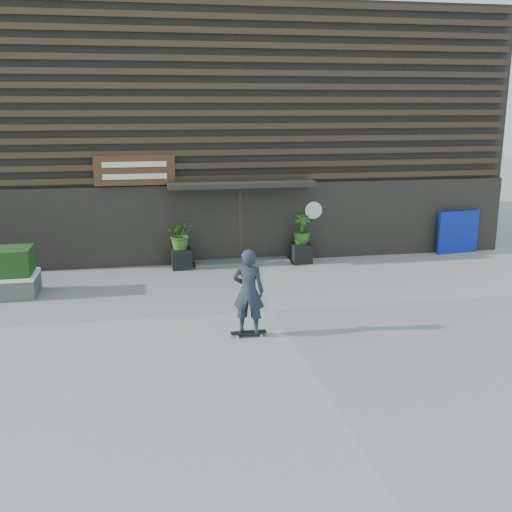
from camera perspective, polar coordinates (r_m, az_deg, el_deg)
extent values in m
plane|color=gray|center=(14.98, 1.52, -5.14)|extent=(80.00, 80.00, 0.00)
cube|color=#494A47|center=(19.29, -1.35, -0.56)|extent=(3.00, 0.80, 0.12)
cube|color=black|center=(18.83, -6.97, -0.27)|extent=(0.60, 0.60, 0.60)
imported|color=#2D591E|center=(18.66, -7.04, 2.05)|extent=(0.86, 0.75, 0.96)
cube|color=black|center=(19.43, 4.28, 0.24)|extent=(0.60, 0.60, 0.60)
imported|color=#2D591E|center=(19.26, 4.32, 2.50)|extent=(0.54, 0.54, 0.96)
cube|color=#0B1A96|center=(21.67, 18.39, 2.15)|extent=(1.55, 0.33, 1.45)
cube|color=black|center=(24.03, -3.55, 11.81)|extent=(18.00, 10.00, 8.00)
cube|color=black|center=(19.35, -1.54, 3.10)|extent=(18.00, 0.12, 2.50)
cube|color=#38281E|center=(19.07, -1.54, 7.35)|extent=(17.60, 0.08, 0.18)
cube|color=#38281E|center=(19.03, -1.54, 8.52)|extent=(17.60, 0.08, 0.18)
cube|color=#38281E|center=(19.00, -1.55, 9.70)|extent=(17.60, 0.08, 0.18)
cube|color=#38281E|center=(18.97, -1.56, 10.88)|extent=(17.60, 0.08, 0.18)
cube|color=#38281E|center=(18.96, -1.57, 12.06)|extent=(17.60, 0.08, 0.18)
cube|color=#38281E|center=(18.95, -1.58, 13.25)|extent=(17.60, 0.08, 0.18)
cube|color=#38281E|center=(18.95, -1.58, 14.44)|extent=(17.60, 0.08, 0.18)
cube|color=#38281E|center=(18.95, -1.59, 15.62)|extent=(17.60, 0.08, 0.18)
cube|color=#38281E|center=(18.97, -1.60, 16.81)|extent=(17.60, 0.08, 0.18)
cube|color=#38281E|center=(18.99, -1.61, 17.99)|extent=(17.60, 0.08, 0.18)
cube|color=#38281E|center=(19.02, -1.62, 19.17)|extent=(17.60, 0.08, 0.18)
cube|color=#38281E|center=(19.06, -1.63, 20.34)|extent=(17.60, 0.08, 0.18)
cube|color=#38281E|center=(19.11, -1.64, 21.51)|extent=(17.60, 0.08, 0.18)
cube|color=#38281E|center=(19.16, -1.64, 22.67)|extent=(17.60, 0.08, 0.18)
cube|color=black|center=(18.72, -1.35, 6.76)|extent=(4.50, 1.00, 0.15)
cube|color=black|center=(19.53, -1.61, 2.90)|extent=(2.40, 0.30, 2.30)
cube|color=#38281E|center=(19.35, -1.53, 2.80)|extent=(0.06, 0.10, 2.30)
cube|color=#472B19|center=(18.72, -11.31, 7.88)|extent=(2.40, 0.10, 0.90)
cube|color=beige|center=(18.64, -11.34, 8.41)|extent=(1.90, 0.02, 0.16)
cube|color=beige|center=(18.67, -11.28, 7.31)|extent=(1.90, 0.02, 0.16)
cylinder|color=white|center=(19.73, 5.41, 4.29)|extent=(0.56, 0.03, 0.56)
cube|color=black|center=(13.36, -0.70, -7.17)|extent=(0.78, 0.20, 0.02)
cylinder|color=beige|center=(13.25, -1.74, -7.62)|extent=(0.06, 0.03, 0.06)
cylinder|color=#A4A49F|center=(13.43, -1.87, -7.31)|extent=(0.06, 0.03, 0.06)
cylinder|color=beige|center=(13.33, 0.49, -7.47)|extent=(0.06, 0.03, 0.06)
cylinder|color=#BABBB6|center=(13.51, 0.32, -7.17)|extent=(0.06, 0.03, 0.06)
imported|color=#1A2230|center=(13.05, -0.71, -3.32)|extent=(0.78, 0.64, 1.86)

